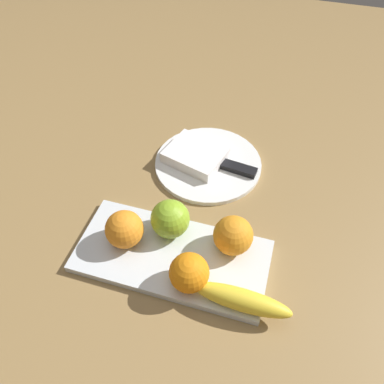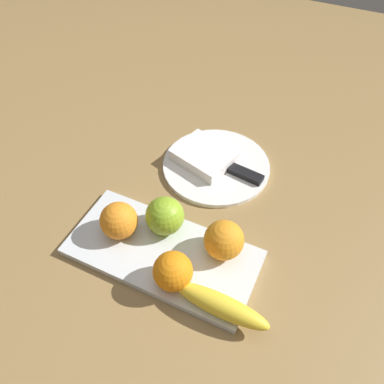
{
  "view_description": "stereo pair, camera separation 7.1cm",
  "coord_description": "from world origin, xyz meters",
  "px_view_note": "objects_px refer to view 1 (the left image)",
  "views": [
    {
      "loc": [
        -0.1,
        0.31,
        0.58
      ],
      "look_at": [
        0.04,
        -0.14,
        0.04
      ],
      "focal_mm": 35.37,
      "sensor_mm": 36.0,
      "label": 1
    },
    {
      "loc": [
        -0.16,
        0.29,
        0.58
      ],
      "look_at": [
        0.04,
        -0.14,
        0.04
      ],
      "focal_mm": 35.37,
      "sensor_mm": 36.0,
      "label": 2
    }
  ],
  "objects_px": {
    "banana": "(242,300)",
    "orange_near_banana": "(233,235)",
    "orange_center": "(124,229)",
    "folded_napkin": "(195,155)",
    "fruit_tray": "(172,256)",
    "dinner_plate": "(208,163)",
    "knife": "(229,166)",
    "orange_near_apple": "(189,273)",
    "apple": "(170,219)"
  },
  "relations": [
    {
      "from": "orange_near_banana",
      "to": "orange_near_apple",
      "type": "bearing_deg",
      "value": 59.84
    },
    {
      "from": "orange_near_apple",
      "to": "banana",
      "type": "bearing_deg",
      "value": 171.35
    },
    {
      "from": "orange_near_banana",
      "to": "folded_napkin",
      "type": "distance_m",
      "value": 0.24
    },
    {
      "from": "orange_near_banana",
      "to": "folded_napkin",
      "type": "bearing_deg",
      "value": -57.93
    },
    {
      "from": "apple",
      "to": "orange_center",
      "type": "distance_m",
      "value": 0.08
    },
    {
      "from": "fruit_tray",
      "to": "dinner_plate",
      "type": "xyz_separation_m",
      "value": [
        -0.0,
        -0.24,
        -0.0
      ]
    },
    {
      "from": "banana",
      "to": "orange_near_apple",
      "type": "height_order",
      "value": "orange_near_apple"
    },
    {
      "from": "banana",
      "to": "knife",
      "type": "xyz_separation_m",
      "value": [
        0.09,
        -0.3,
        -0.02
      ]
    },
    {
      "from": "apple",
      "to": "knife",
      "type": "height_order",
      "value": "apple"
    },
    {
      "from": "fruit_tray",
      "to": "dinner_plate",
      "type": "distance_m",
      "value": 0.24
    },
    {
      "from": "fruit_tray",
      "to": "banana",
      "type": "bearing_deg",
      "value": 156.81
    },
    {
      "from": "orange_near_banana",
      "to": "folded_napkin",
      "type": "xyz_separation_m",
      "value": [
        0.12,
        -0.2,
        -0.03
      ]
    },
    {
      "from": "fruit_tray",
      "to": "folded_napkin",
      "type": "height_order",
      "value": "folded_napkin"
    },
    {
      "from": "fruit_tray",
      "to": "orange_near_banana",
      "type": "distance_m",
      "value": 0.11
    },
    {
      "from": "orange_near_apple",
      "to": "dinner_plate",
      "type": "relative_size",
      "value": 0.28
    },
    {
      "from": "orange_near_banana",
      "to": "dinner_plate",
      "type": "xyz_separation_m",
      "value": [
        0.1,
        -0.2,
        -0.04
      ]
    },
    {
      "from": "fruit_tray",
      "to": "knife",
      "type": "height_order",
      "value": "knife"
    },
    {
      "from": "orange_near_apple",
      "to": "knife",
      "type": "distance_m",
      "value": 0.28
    },
    {
      "from": "dinner_plate",
      "to": "folded_napkin",
      "type": "distance_m",
      "value": 0.03
    },
    {
      "from": "banana",
      "to": "dinner_plate",
      "type": "bearing_deg",
      "value": -64.71
    },
    {
      "from": "orange_near_apple",
      "to": "fruit_tray",
      "type": "bearing_deg",
      "value": -44.42
    },
    {
      "from": "folded_napkin",
      "to": "dinner_plate",
      "type": "bearing_deg",
      "value": 180.0
    },
    {
      "from": "folded_napkin",
      "to": "apple",
      "type": "bearing_deg",
      "value": 93.19
    },
    {
      "from": "orange_near_banana",
      "to": "orange_center",
      "type": "bearing_deg",
      "value": 12.55
    },
    {
      "from": "orange_near_apple",
      "to": "knife",
      "type": "bearing_deg",
      "value": -90.17
    },
    {
      "from": "banana",
      "to": "orange_near_apple",
      "type": "distance_m",
      "value": 0.09
    },
    {
      "from": "orange_near_banana",
      "to": "orange_center",
      "type": "height_order",
      "value": "orange_near_banana"
    },
    {
      "from": "orange_center",
      "to": "folded_napkin",
      "type": "xyz_separation_m",
      "value": [
        -0.06,
        -0.24,
        -0.03
      ]
    },
    {
      "from": "folded_napkin",
      "to": "knife",
      "type": "xyz_separation_m",
      "value": [
        -0.07,
        0.0,
        -0.01
      ]
    },
    {
      "from": "orange_center",
      "to": "folded_napkin",
      "type": "bearing_deg",
      "value": -103.55
    },
    {
      "from": "orange_near_banana",
      "to": "apple",
      "type": "bearing_deg",
      "value": -1.16
    },
    {
      "from": "apple",
      "to": "orange_center",
      "type": "height_order",
      "value": "apple"
    },
    {
      "from": "apple",
      "to": "orange_near_apple",
      "type": "distance_m",
      "value": 0.11
    },
    {
      "from": "banana",
      "to": "dinner_plate",
      "type": "distance_m",
      "value": 0.33
    },
    {
      "from": "banana",
      "to": "fruit_tray",
      "type": "bearing_deg",
      "value": -21.96
    },
    {
      "from": "orange_near_apple",
      "to": "orange_near_banana",
      "type": "xyz_separation_m",
      "value": [
        -0.05,
        -0.09,
        0.0
      ]
    },
    {
      "from": "fruit_tray",
      "to": "knife",
      "type": "relative_size",
      "value": 1.85
    },
    {
      "from": "orange_near_banana",
      "to": "folded_napkin",
      "type": "height_order",
      "value": "orange_near_banana"
    },
    {
      "from": "orange_near_apple",
      "to": "orange_center",
      "type": "relative_size",
      "value": 0.97
    },
    {
      "from": "banana",
      "to": "orange_near_banana",
      "type": "relative_size",
      "value": 2.26
    },
    {
      "from": "orange_near_banana",
      "to": "knife",
      "type": "bearing_deg",
      "value": -75.49
    },
    {
      "from": "knife",
      "to": "dinner_plate",
      "type": "bearing_deg",
      "value": 1.85
    },
    {
      "from": "orange_center",
      "to": "dinner_plate",
      "type": "height_order",
      "value": "orange_center"
    },
    {
      "from": "apple",
      "to": "knife",
      "type": "distance_m",
      "value": 0.21
    },
    {
      "from": "banana",
      "to": "orange_near_banana",
      "type": "height_order",
      "value": "orange_near_banana"
    },
    {
      "from": "orange_center",
      "to": "folded_napkin",
      "type": "relative_size",
      "value": 0.56
    },
    {
      "from": "banana",
      "to": "orange_center",
      "type": "distance_m",
      "value": 0.23
    },
    {
      "from": "orange_near_banana",
      "to": "fruit_tray",
      "type": "bearing_deg",
      "value": 24.74
    },
    {
      "from": "banana",
      "to": "folded_napkin",
      "type": "bearing_deg",
      "value": -60.32
    },
    {
      "from": "orange_near_apple",
      "to": "knife",
      "type": "xyz_separation_m",
      "value": [
        -0.0,
        -0.28,
        -0.03
      ]
    }
  ]
}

